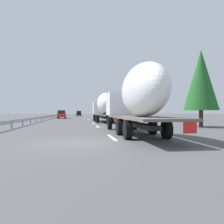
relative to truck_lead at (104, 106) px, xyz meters
name	(u,v)px	position (x,y,z in m)	size (l,w,h in m)	color
ground_plane	(79,119)	(18.03, 3.60, -2.35)	(260.00, 260.00, 0.00)	#4C4C4F
lane_stripe_0	(112,137)	(-19.97, 1.80, -2.35)	(3.20, 0.20, 0.01)	white
lane_stripe_1	(97,127)	(-10.04, 1.80, -2.35)	(3.20, 0.20, 0.01)	white
lane_stripe_2	(93,123)	(-3.75, 1.80, -2.35)	(3.20, 0.20, 0.01)	white
lane_stripe_3	(88,120)	(10.41, 1.80, -2.35)	(3.20, 0.20, 0.01)	white
lane_stripe_4	(86,118)	(22.85, 1.80, -2.35)	(3.20, 0.20, 0.01)	white
lane_stripe_5	(86,118)	(22.55, 1.80, -2.35)	(3.20, 0.20, 0.01)	white
lane_stripe_6	(85,117)	(31.45, 1.80, -2.35)	(3.20, 0.20, 0.01)	white
lane_stripe_7	(84,116)	(42.38, 1.80, -2.35)	(3.20, 0.20, 0.01)	white
lane_stripe_8	(83,116)	(55.09, 1.80, -2.35)	(3.20, 0.20, 0.01)	white
lane_stripe_9	(83,116)	(59.38, 1.80, -2.35)	(3.20, 0.20, 0.01)	white
edge_line_right	(101,118)	(23.03, -1.90, -2.35)	(110.00, 0.20, 0.01)	white
truck_lead	(104,106)	(0.00, 0.00, 0.00)	(12.93, 2.55, 4.13)	silver
truck_trailing	(137,97)	(-18.85, 0.00, 0.06)	(13.05, 2.55, 4.26)	silver
car_black_suv	(79,114)	(47.74, 3.51, -1.43)	(4.01, 1.77, 1.83)	black
car_blue_sedan	(79,113)	(61.23, 3.48, -1.40)	(4.46, 1.79, 1.91)	#28479E
car_red_compact	(62,114)	(19.76, 7.43, -1.42)	(4.60, 1.78, 1.84)	red
road_sign	(110,108)	(16.00, -3.10, 0.04)	(0.10, 0.90, 3.48)	gray
tree_0	(201,80)	(-12.11, -8.26, 2.27)	(3.37, 3.37, 7.62)	#472D19
tree_1	(113,106)	(44.35, -8.13, 1.20)	(2.70, 2.70, 5.63)	#472D19
tree_2	(134,100)	(13.33, -7.86, 1.58)	(3.05, 3.05, 5.92)	#472D19
tree_3	(102,107)	(62.57, -6.21, 1.07)	(3.03, 3.03, 5.38)	#472D19
guardrail_median	(53,116)	(21.03, 9.60, -1.77)	(94.00, 0.10, 0.76)	#9EA0A5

